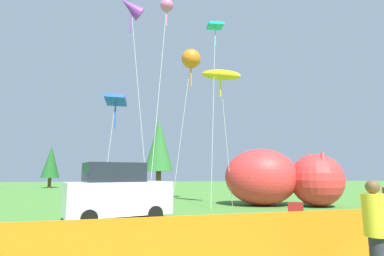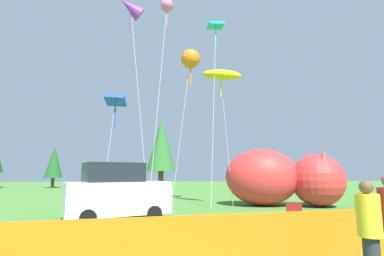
# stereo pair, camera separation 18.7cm
# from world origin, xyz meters

# --- Properties ---
(ground_plane) EXTENTS (120.00, 120.00, 0.00)m
(ground_plane) POSITION_xyz_m (0.00, 0.00, 0.00)
(ground_plane) COLOR #477F33
(parked_car) EXTENTS (4.30, 3.05, 2.23)m
(parked_car) POSITION_xyz_m (-2.97, 3.26, 1.07)
(parked_car) COLOR white
(parked_car) RESTS_ON ground
(folding_chair) EXTENTS (0.60, 0.60, 0.90)m
(folding_chair) POSITION_xyz_m (2.98, 0.45, 0.53)
(folding_chair) COLOR maroon
(folding_chair) RESTS_ON ground
(inflatable_cat) EXTENTS (6.79, 4.54, 3.22)m
(inflatable_cat) POSITION_xyz_m (5.56, 7.47, 1.49)
(inflatable_cat) COLOR red
(inflatable_cat) RESTS_ON ground
(safety_fence) EXTENTS (8.95, 1.24, 1.12)m
(safety_fence) POSITION_xyz_m (-0.06, -2.99, 0.51)
(safety_fence) COLOR orange
(safety_fence) RESTS_ON ground
(spectator_in_blue_shirt) EXTENTS (0.37, 0.37, 1.71)m
(spectator_in_blue_shirt) POSITION_xyz_m (1.98, -4.39, 0.93)
(spectator_in_blue_shirt) COLOR #2D2D38
(spectator_in_blue_shirt) RESTS_ON ground
(kite_pink_octopus) EXTENTS (1.20, 1.34, 11.80)m
(kite_pink_octopus) POSITION_xyz_m (-0.97, 7.08, 11.33)
(kite_pink_octopus) COLOR silver
(kite_pink_octopus) RESTS_ON ground
(kite_blue_box) EXTENTS (0.97, 0.96, 5.33)m
(kite_blue_box) POSITION_xyz_m (-3.34, 4.66, 5.05)
(kite_blue_box) COLOR silver
(kite_blue_box) RESTS_ON ground
(kite_orange_flower) EXTENTS (1.23, 1.65, 7.43)m
(kite_orange_flower) POSITION_xyz_m (0.04, 3.92, 6.96)
(kite_orange_flower) COLOR silver
(kite_orange_flower) RESTS_ON ground
(kite_teal_diamond) EXTENTS (1.02, 1.37, 10.69)m
(kite_teal_diamond) POSITION_xyz_m (1.95, 7.43, 10.31)
(kite_teal_diamond) COLOR silver
(kite_teal_diamond) RESTS_ON ground
(kite_yellow_hero) EXTENTS (2.40, 2.47, 8.13)m
(kite_yellow_hero) POSITION_xyz_m (2.16, 7.15, 7.39)
(kite_yellow_hero) COLOR silver
(kite_yellow_hero) RESTS_ON ground
(kite_purple_delta) EXTENTS (1.78, 1.41, 10.34)m
(kite_purple_delta) POSITION_xyz_m (-2.78, 4.68, 9.70)
(kite_purple_delta) COLOR silver
(kite_purple_delta) RESTS_ON ground
(horizon_tree_west) EXTENTS (2.21, 2.21, 5.28)m
(horizon_tree_west) POSITION_xyz_m (-14.41, 31.43, 3.24)
(horizon_tree_west) COLOR brown
(horizon_tree_west) RESTS_ON ground
(horizon_tree_northeast) EXTENTS (3.68, 3.68, 8.77)m
(horizon_tree_northeast) POSITION_xyz_m (-0.76, 29.60, 5.39)
(horizon_tree_northeast) COLOR brown
(horizon_tree_northeast) RESTS_ON ground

